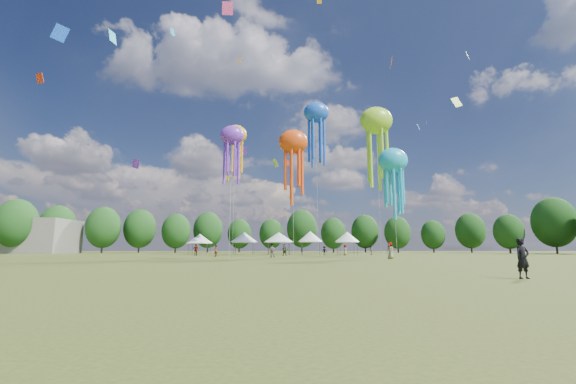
{
  "coord_description": "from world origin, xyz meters",
  "views": [
    {
      "loc": [
        -2.32,
        -15.93,
        1.2
      ],
      "look_at": [
        -1.57,
        15.0,
        6.0
      ],
      "focal_mm": 22.71,
      "sensor_mm": 36.0,
      "label": 1
    }
  ],
  "objects": [
    {
      "name": "spectators_far",
      "position": [
        2.12,
        43.2,
        0.9
      ],
      "size": [
        31.9,
        27.22,
        1.93
      ],
      "color": "gray",
      "rests_on": "ground"
    },
    {
      "name": "treeline",
      "position": [
        -3.87,
        62.51,
        6.54
      ],
      "size": [
        201.57,
        95.24,
        13.43
      ],
      "color": "#38281C",
      "rests_on": "ground"
    },
    {
      "name": "show_kites",
      "position": [
        6.62,
        43.8,
        19.08
      ],
      "size": [
        31.49,
        28.21,
        27.43
      ],
      "color": "#F0470F",
      "rests_on": "ground"
    },
    {
      "name": "small_kites",
      "position": [
        -1.74,
        41.33,
        30.81
      ],
      "size": [
        67.2,
        52.01,
        41.85
      ],
      "color": "#F0470F",
      "rests_on": "ground"
    },
    {
      "name": "festival_tents",
      "position": [
        -3.75,
        54.96,
        3.3
      ],
      "size": [
        33.01,
        9.96,
        4.4
      ],
      "color": "#47474C",
      "rests_on": "ground"
    },
    {
      "name": "observer_main",
      "position": [
        7.47,
        -1.32,
        0.81
      ],
      "size": [
        0.65,
        0.49,
        1.61
      ],
      "primitive_type": "imported",
      "rotation": [
        0.0,
        0.0,
        0.19
      ],
      "color": "black",
      "rests_on": "ground"
    },
    {
      "name": "ground",
      "position": [
        0.0,
        0.0,
        0.0
      ],
      "size": [
        300.0,
        300.0,
        0.0
      ],
      "primitive_type": "plane",
      "color": "#384416",
      "rests_on": "ground"
    },
    {
      "name": "spectator_near",
      "position": [
        -3.31,
        33.41,
        0.92
      ],
      "size": [
        0.94,
        0.76,
        1.85
      ],
      "primitive_type": "imported",
      "rotation": [
        0.0,
        0.0,
        3.21
      ],
      "color": "gray",
      "rests_on": "ground"
    }
  ]
}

